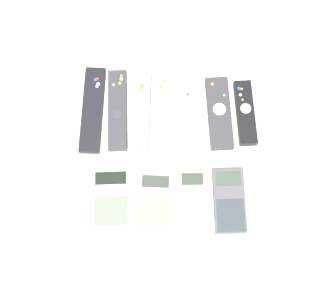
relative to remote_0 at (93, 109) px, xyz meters
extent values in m
plane|color=beige|center=(0.18, -0.13, -0.01)|extent=(3.00, 3.00, 0.00)
cube|color=black|center=(0.00, 0.00, 0.00)|extent=(0.06, 0.22, 0.02)
cylinder|color=silver|center=(0.01, 0.06, 0.01)|extent=(0.01, 0.01, 0.00)
cylinder|color=red|center=(0.01, 0.08, 0.01)|extent=(0.01, 0.01, 0.00)
cylinder|color=blue|center=(0.01, 0.07, 0.01)|extent=(0.01, 0.01, 0.00)
cylinder|color=silver|center=(0.01, 0.06, 0.01)|extent=(0.01, 0.01, 0.00)
cube|color=#333338|center=(0.06, 0.00, 0.00)|extent=(0.05, 0.20, 0.02)
cylinder|color=#38383D|center=(0.06, -0.02, 0.01)|extent=(0.02, 0.02, 0.00)
cylinder|color=yellow|center=(0.07, 0.06, 0.01)|extent=(0.01, 0.01, 0.00)
cylinder|color=silver|center=(0.05, 0.06, 0.01)|extent=(0.01, 0.01, 0.00)
cylinder|color=orange|center=(0.07, 0.08, 0.01)|extent=(0.01, 0.01, 0.00)
cylinder|color=silver|center=(0.07, 0.07, 0.01)|extent=(0.01, 0.01, 0.00)
cube|color=gray|center=(0.12, -0.01, 0.00)|extent=(0.05, 0.20, 0.03)
cylinder|color=silver|center=(0.12, -0.02, 0.02)|extent=(0.03, 0.03, 0.00)
cylinder|color=green|center=(0.12, 0.05, 0.02)|extent=(0.01, 0.01, 0.00)
cylinder|color=orange|center=(0.12, 0.05, 0.02)|extent=(0.01, 0.01, 0.00)
cube|color=silver|center=(0.17, -0.01, 0.00)|extent=(0.05, 0.19, 0.02)
cylinder|color=yellow|center=(0.17, 0.05, 0.02)|extent=(0.01, 0.01, 0.00)
cylinder|color=green|center=(0.17, 0.07, 0.02)|extent=(0.01, 0.01, 0.00)
cylinder|color=yellow|center=(0.16, 0.05, 0.02)|extent=(0.01, 0.01, 0.00)
cube|color=silver|center=(0.24, -0.01, 0.00)|extent=(0.05, 0.16, 0.02)
cylinder|color=red|center=(0.23, 0.03, 0.01)|extent=(0.01, 0.01, 0.00)
cylinder|color=silver|center=(0.24, 0.05, 0.01)|extent=(0.01, 0.01, 0.00)
cylinder|color=silver|center=(0.24, 0.03, 0.01)|extent=(0.01, 0.01, 0.00)
cube|color=#333338|center=(0.30, -0.01, 0.00)|extent=(0.06, 0.18, 0.02)
cylinder|color=silver|center=(0.30, 0.00, 0.01)|extent=(0.03, 0.03, 0.00)
cylinder|color=silver|center=(0.32, 0.03, 0.01)|extent=(0.01, 0.01, 0.00)
cylinder|color=orange|center=(0.29, 0.06, 0.01)|extent=(0.01, 0.01, 0.00)
cube|color=black|center=(0.37, -0.01, 0.00)|extent=(0.05, 0.16, 0.02)
cylinder|color=#99999E|center=(0.36, 0.00, 0.01)|extent=(0.03, 0.03, 0.00)
cylinder|color=yellow|center=(0.36, 0.05, 0.01)|extent=(0.01, 0.01, 0.00)
cylinder|color=blue|center=(0.35, 0.05, 0.01)|extent=(0.01, 0.01, 0.00)
cylinder|color=silver|center=(0.35, 0.03, 0.01)|extent=(0.01, 0.01, 0.00)
cylinder|color=orange|center=(0.36, 0.02, 0.01)|extent=(0.01, 0.01, 0.00)
cube|color=#B2B2B7|center=(0.05, -0.21, 0.00)|extent=(0.09, 0.13, 0.01)
cube|color=black|center=(0.05, -0.17, 0.00)|extent=(0.07, 0.03, 0.00)
cube|color=slate|center=(0.05, -0.24, 0.00)|extent=(0.08, 0.07, 0.00)
cube|color=beige|center=(0.15, -0.22, 0.00)|extent=(0.08, 0.13, 0.01)
cube|color=#333D33|center=(0.15, -0.18, 0.00)|extent=(0.06, 0.03, 0.00)
cube|color=gray|center=(0.15, -0.25, 0.00)|extent=(0.07, 0.07, 0.00)
cube|color=silver|center=(0.24, -0.21, 0.00)|extent=(0.06, 0.13, 0.02)
cube|color=#333D33|center=(0.24, -0.17, 0.01)|extent=(0.05, 0.03, 0.00)
cube|color=#81B092|center=(0.24, -0.24, 0.01)|extent=(0.06, 0.06, 0.00)
cube|color=#4C4C51|center=(0.32, -0.22, 0.00)|extent=(0.07, 0.15, 0.02)
cube|color=#38473D|center=(0.32, -0.17, 0.01)|extent=(0.06, 0.03, 0.00)
cube|color=#30393F|center=(0.32, -0.25, 0.01)|extent=(0.06, 0.07, 0.00)
camera|label=1|loc=(0.18, -0.39, 1.05)|focal=50.00mm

